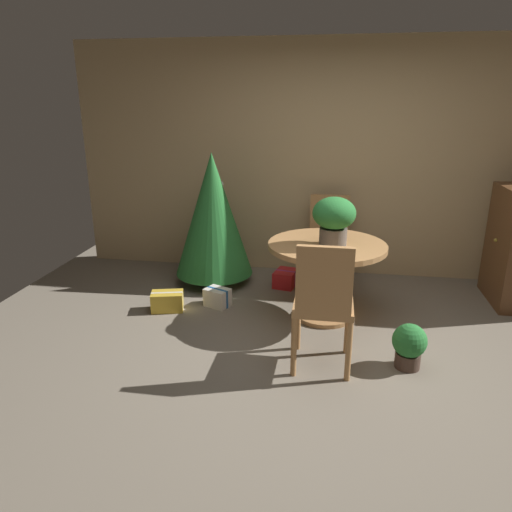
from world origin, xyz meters
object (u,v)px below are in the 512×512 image
object	(u,v)px
holiday_tree	(213,215)
wooden_chair_near	(323,300)
potted_plant	(409,345)
round_dining_table	(326,264)
wooden_chair_far	(328,235)
gift_box_gold	(167,301)
gift_box_red	(286,278)
gift_box_cream	(218,297)
flower_vase	(334,217)

from	to	relation	value
holiday_tree	wooden_chair_near	bearing A→B (deg)	-52.88
wooden_chair_near	potted_plant	xyz separation A→B (m)	(0.66, 0.14, -0.38)
round_dining_table	wooden_chair_far	bearing A→B (deg)	90.00
gift_box_gold	round_dining_table	bearing A→B (deg)	3.93
wooden_chair_far	gift_box_gold	xyz separation A→B (m)	(-1.51, -1.05, -0.45)
wooden_chair_near	holiday_tree	bearing A→B (deg)	127.12
round_dining_table	gift_box_red	world-z (taller)	round_dining_table
round_dining_table	wooden_chair_far	size ratio (longest dim) A/B	1.12
round_dining_table	wooden_chair_near	xyz separation A→B (m)	(0.00, -0.94, 0.05)
holiday_tree	wooden_chair_far	bearing A→B (deg)	11.50
wooden_chair_near	gift_box_cream	size ratio (longest dim) A/B	3.55
wooden_chair_near	gift_box_gold	xyz separation A→B (m)	(-1.51, 0.84, -0.48)
wooden_chair_far	gift_box_gold	world-z (taller)	wooden_chair_far
holiday_tree	potted_plant	xyz separation A→B (m)	(1.90, -1.50, -0.59)
wooden_chair_near	gift_box_red	bearing A→B (deg)	104.95
round_dining_table	potted_plant	xyz separation A→B (m)	(0.66, -0.80, -0.33)
round_dining_table	gift_box_cream	size ratio (longest dim) A/B	3.75
gift_box_gold	gift_box_red	bearing A→B (deg)	37.21
round_dining_table	flower_vase	size ratio (longest dim) A/B	2.48
flower_vase	potted_plant	size ratio (longest dim) A/B	1.21
wooden_chair_far	potted_plant	xyz separation A→B (m)	(0.66, -1.75, -0.35)
round_dining_table	wooden_chair_far	xyz separation A→B (m)	(0.00, 0.95, 0.02)
round_dining_table	gift_box_gold	size ratio (longest dim) A/B	3.16
wooden_chair_far	gift_box_red	world-z (taller)	wooden_chair_far
round_dining_table	holiday_tree	size ratio (longest dim) A/B	0.74
gift_box_gold	potted_plant	xyz separation A→B (m)	(2.17, -0.70, 0.10)
flower_vase	wooden_chair_far	xyz separation A→B (m)	(-0.04, 0.99, -0.44)
wooden_chair_near	potted_plant	world-z (taller)	wooden_chair_near
gift_box_red	wooden_chair_far	bearing A→B (deg)	28.35
gift_box_cream	gift_box_gold	xyz separation A→B (m)	(-0.46, -0.17, 0.00)
holiday_tree	round_dining_table	bearing A→B (deg)	-29.35
flower_vase	wooden_chair_near	bearing A→B (deg)	-92.87
wooden_chair_near	gift_box_gold	world-z (taller)	wooden_chair_near
holiday_tree	gift_box_gold	xyz separation A→B (m)	(-0.27, -0.80, -0.69)
flower_vase	gift_box_red	world-z (taller)	flower_vase
gift_box_gold	flower_vase	bearing A→B (deg)	2.23
round_dining_table	wooden_chair_far	world-z (taller)	wooden_chair_far
holiday_tree	gift_box_red	size ratio (longest dim) A/B	4.46
potted_plant	gift_box_red	bearing A→B (deg)	126.00
potted_plant	holiday_tree	bearing A→B (deg)	141.69
round_dining_table	gift_box_cream	xyz separation A→B (m)	(-1.05, 0.07, -0.44)
gift_box_red	gift_box_gold	xyz separation A→B (m)	(-1.07, -0.81, 0.00)
wooden_chair_near	gift_box_red	world-z (taller)	wooden_chair_near
holiday_tree	gift_box_cream	size ratio (longest dim) A/B	5.03
gift_box_red	potted_plant	distance (m)	1.87
wooden_chair_far	potted_plant	size ratio (longest dim) A/B	2.69
holiday_tree	gift_box_cream	world-z (taller)	holiday_tree
wooden_chair_near	gift_box_red	distance (m)	1.78
round_dining_table	gift_box_gold	world-z (taller)	round_dining_table
round_dining_table	flower_vase	world-z (taller)	flower_vase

